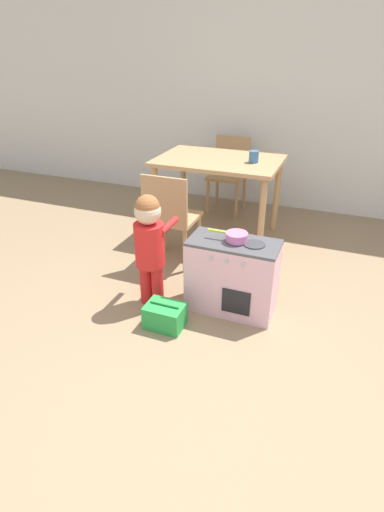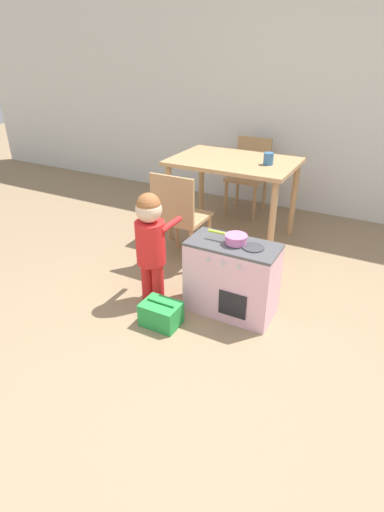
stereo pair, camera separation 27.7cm
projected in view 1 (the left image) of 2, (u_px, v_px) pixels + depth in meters
name	position (u px, v px, depth m)	size (l,w,h in m)	color
ground_plane	(191.00, 417.00, 2.07)	(16.00, 16.00, 0.00)	#8E7556
wall_back	(307.00, 88.00, 4.13)	(10.00, 0.06, 2.60)	silver
play_kitchen	(232.00, 276.00, 2.80)	(0.61, 0.32, 0.55)	#EAB2C6
toy_pot	(236.00, 236.00, 2.65)	(0.28, 0.15, 0.06)	pink
child_figure	(149.00, 239.00, 2.74)	(0.23, 0.35, 0.85)	red
toy_basket	(165.00, 316.00, 2.70)	(0.26, 0.19, 0.18)	green
dining_table	(219.00, 170.00, 3.72)	(1.13, 0.79, 0.78)	tan
dining_chair_near	(171.00, 217.00, 3.32)	(0.39, 0.39, 0.81)	tan
dining_chair_far	(229.00, 172.00, 4.47)	(0.39, 0.39, 0.81)	tan
cup_on_table	(254.00, 157.00, 3.53)	(0.09, 0.09, 0.10)	teal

